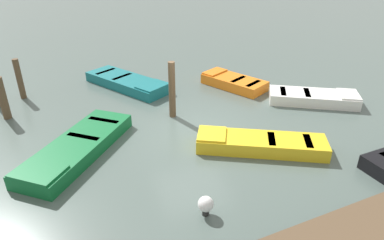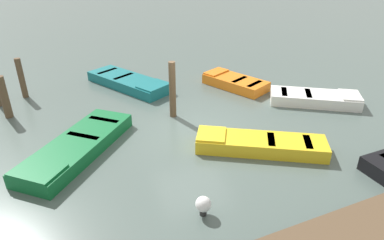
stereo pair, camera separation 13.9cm
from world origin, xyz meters
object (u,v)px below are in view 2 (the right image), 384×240
Objects in this scene: rowboat_orange at (235,82)px; rowboat_green at (77,147)px; rowboat_teal at (129,82)px; mooring_piling_mid_left at (4,97)px; mooring_piling_near_right at (21,78)px; rowboat_yellow at (260,144)px; rowboat_white at (315,98)px; mooring_piling_far_right at (172,90)px; marker_buoy at (203,205)px.

rowboat_green is at bearing 87.82° from rowboat_orange.
mooring_piling_mid_left is (4.44, 1.55, 0.53)m from rowboat_teal.
mooring_piling_near_right reaches higher than rowboat_green.
mooring_piling_mid_left reaches higher than rowboat_green.
mooring_piling_near_right reaches higher than rowboat_yellow.
rowboat_orange and rowboat_white have the same top height.
rowboat_white is 0.85× the size of rowboat_teal.
mooring_piling_mid_left is at bearing -6.67° from rowboat_yellow.
mooring_piling_mid_left is at bearing -17.37° from mooring_piling_far_right.
rowboat_orange is 3.30m from rowboat_white.
rowboat_green is (5.09, -1.48, -0.00)m from rowboat_yellow.
mooring_piling_mid_left is (0.37, 1.73, -0.04)m from mooring_piling_near_right.
rowboat_white is at bearing 167.96° from mooring_piling_mid_left.
rowboat_green is (6.47, 3.34, -0.00)m from rowboat_orange.
marker_buoy is (-4.81, 6.72, -0.46)m from mooring_piling_mid_left.
mooring_piling_far_right is at bearing 145.97° from mooring_piling_near_right.
mooring_piling_far_right reaches higher than mooring_piling_mid_left.
mooring_piling_near_right is (8.31, -1.58, 0.57)m from rowboat_orange.
rowboat_orange is 4.47m from rowboat_teal.
rowboat_teal is at bearing -167.69° from rowboat_green.
rowboat_orange is 8.48m from mooring_piling_near_right.
rowboat_orange is 1.86× the size of mooring_piling_near_right.
mooring_piling_far_right is (-5.11, 3.45, 0.20)m from mooring_piling_near_right.
rowboat_green is at bearing 110.48° from mooring_piling_near_right.
rowboat_green is 4.39m from marker_buoy.
rowboat_orange is at bearing -80.11° from rowboat_yellow.
rowboat_yellow is at bearing -8.09° from rowboat_teal.
rowboat_green is 8.70m from rowboat_white.
marker_buoy is (6.06, 4.40, 0.07)m from rowboat_white.
mooring_piling_near_right is at bearing -102.07° from mooring_piling_mid_left.
mooring_piling_near_right reaches higher than marker_buoy.
rowboat_white is at bearing -167.90° from rowboat_orange.
rowboat_green is at bearing -145.80° from rowboat_white.
mooring_piling_mid_left is at bearing -54.38° from marker_buoy.
rowboat_white is 1.71× the size of mooring_piling_far_right.
rowboat_orange is (-1.38, -4.82, 0.00)m from rowboat_yellow.
rowboat_white is at bearing 133.22° from rowboat_green.
marker_buoy is at bearing 73.91° from rowboat_green.
rowboat_teal is at bearing 177.47° from mooring_piling_near_right.
mooring_piling_near_right is 3.27× the size of marker_buoy.
rowboat_green is 2.69× the size of mooring_piling_mid_left.
rowboat_teal is at bearing -87.40° from marker_buoy.
marker_buoy is at bearing -115.51° from rowboat_white.
marker_buoy is (0.66, 5.00, -0.71)m from mooring_piling_far_right.
rowboat_teal is 2.53× the size of mooring_piling_near_right.
rowboat_teal is at bearing 42.26° from rowboat_orange.
mooring_piling_near_right is (4.07, -0.18, 0.57)m from rowboat_teal.
rowboat_yellow is at bearing -140.43° from marker_buoy.
marker_buoy is at bearing 121.18° from rowboat_orange.
rowboat_yellow is 2.42× the size of mooring_piling_near_right.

